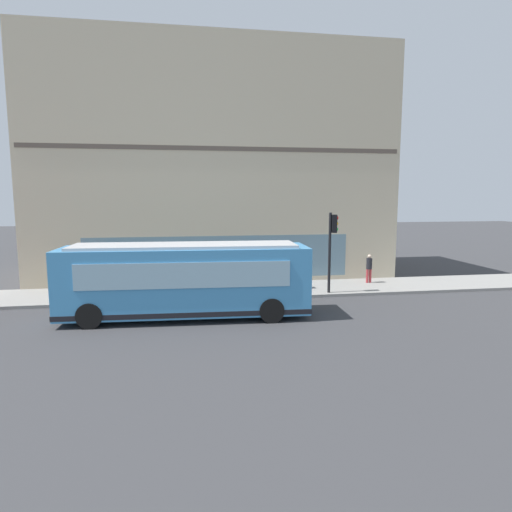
{
  "coord_description": "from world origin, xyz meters",
  "views": [
    {
      "loc": [
        -18.13,
        2.02,
        5.05
      ],
      "look_at": [
        1.89,
        -1.3,
        2.26
      ],
      "focal_mm": 31.18,
      "sensor_mm": 36.0,
      "label": 1
    }
  ],
  "objects_px": {
    "city_bus_nearside": "(185,281)",
    "pedestrian_by_light_pole": "(256,273)",
    "traffic_light_near_corner": "(332,237)",
    "fire_hydrant": "(208,281)",
    "pedestrian_near_building_entrance": "(52,271)",
    "newspaper_vending_box": "(302,280)",
    "pedestrian_near_hydrant": "(369,267)"
  },
  "relations": [
    {
      "from": "pedestrian_near_building_entrance",
      "to": "pedestrian_by_light_pole",
      "type": "relative_size",
      "value": 1.13
    },
    {
      "from": "traffic_light_near_corner",
      "to": "pedestrian_near_hydrant",
      "type": "xyz_separation_m",
      "value": [
        2.09,
        -2.93,
        -1.9
      ]
    },
    {
      "from": "city_bus_nearside",
      "to": "pedestrian_near_hydrant",
      "type": "bearing_deg",
      "value": -63.7
    },
    {
      "from": "traffic_light_near_corner",
      "to": "fire_hydrant",
      "type": "distance_m",
      "value": 6.95
    },
    {
      "from": "city_bus_nearside",
      "to": "pedestrian_by_light_pole",
      "type": "xyz_separation_m",
      "value": [
        4.21,
        -3.66,
        -0.51
      ]
    },
    {
      "from": "city_bus_nearside",
      "to": "pedestrian_near_building_entrance",
      "type": "distance_m",
      "value": 8.74
    },
    {
      "from": "traffic_light_near_corner",
      "to": "newspaper_vending_box",
      "type": "bearing_deg",
      "value": 43.59
    },
    {
      "from": "traffic_light_near_corner",
      "to": "pedestrian_near_hydrant",
      "type": "height_order",
      "value": "traffic_light_near_corner"
    },
    {
      "from": "city_bus_nearside",
      "to": "pedestrian_by_light_pole",
      "type": "height_order",
      "value": "city_bus_nearside"
    },
    {
      "from": "city_bus_nearside",
      "to": "newspaper_vending_box",
      "type": "relative_size",
      "value": 11.28
    },
    {
      "from": "fire_hydrant",
      "to": "pedestrian_near_hydrant",
      "type": "xyz_separation_m",
      "value": [
        -0.23,
        -9.01,
        0.55
      ]
    },
    {
      "from": "city_bus_nearside",
      "to": "pedestrian_near_hydrant",
      "type": "relative_size",
      "value": 6.34
    },
    {
      "from": "fire_hydrant",
      "to": "pedestrian_near_hydrant",
      "type": "distance_m",
      "value": 9.03
    },
    {
      "from": "pedestrian_near_building_entrance",
      "to": "pedestrian_by_light_pole",
      "type": "height_order",
      "value": "pedestrian_near_building_entrance"
    },
    {
      "from": "pedestrian_near_building_entrance",
      "to": "pedestrian_by_light_pole",
      "type": "distance_m",
      "value": 10.47
    },
    {
      "from": "city_bus_nearside",
      "to": "pedestrian_near_building_entrance",
      "type": "height_order",
      "value": "city_bus_nearside"
    },
    {
      "from": "traffic_light_near_corner",
      "to": "pedestrian_near_building_entrance",
      "type": "xyz_separation_m",
      "value": [
        2.61,
        14.02,
        -1.79
      ]
    },
    {
      "from": "city_bus_nearside",
      "to": "traffic_light_near_corner",
      "type": "height_order",
      "value": "traffic_light_near_corner"
    },
    {
      "from": "city_bus_nearside",
      "to": "pedestrian_near_building_entrance",
      "type": "bearing_deg",
      "value": 50.34
    },
    {
      "from": "pedestrian_near_hydrant",
      "to": "pedestrian_by_light_pole",
      "type": "relative_size",
      "value": 1.02
    },
    {
      "from": "traffic_light_near_corner",
      "to": "pedestrian_near_building_entrance",
      "type": "distance_m",
      "value": 14.37
    },
    {
      "from": "pedestrian_by_light_pole",
      "to": "newspaper_vending_box",
      "type": "bearing_deg",
      "value": -89.91
    },
    {
      "from": "fire_hydrant",
      "to": "newspaper_vending_box",
      "type": "bearing_deg",
      "value": -102.27
    },
    {
      "from": "traffic_light_near_corner",
      "to": "pedestrian_near_hydrant",
      "type": "bearing_deg",
      "value": -54.51
    },
    {
      "from": "city_bus_nearside",
      "to": "fire_hydrant",
      "type": "xyz_separation_m",
      "value": [
        5.28,
        -1.21,
        -1.04
      ]
    },
    {
      "from": "pedestrian_near_building_entrance",
      "to": "newspaper_vending_box",
      "type": "bearing_deg",
      "value": -96.04
    },
    {
      "from": "city_bus_nearside",
      "to": "fire_hydrant",
      "type": "relative_size",
      "value": 13.72
    },
    {
      "from": "city_bus_nearside",
      "to": "pedestrian_near_building_entrance",
      "type": "relative_size",
      "value": 5.72
    },
    {
      "from": "city_bus_nearside",
      "to": "traffic_light_near_corner",
      "type": "distance_m",
      "value": 8.0
    },
    {
      "from": "pedestrian_near_building_entrance",
      "to": "newspaper_vending_box",
      "type": "xyz_separation_m",
      "value": [
        -1.36,
        -12.83,
        -0.57
      ]
    },
    {
      "from": "pedestrian_near_hydrant",
      "to": "newspaper_vending_box",
      "type": "xyz_separation_m",
      "value": [
        -0.84,
        4.12,
        -0.46
      ]
    },
    {
      "from": "pedestrian_near_hydrant",
      "to": "newspaper_vending_box",
      "type": "height_order",
      "value": "pedestrian_near_hydrant"
    }
  ]
}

